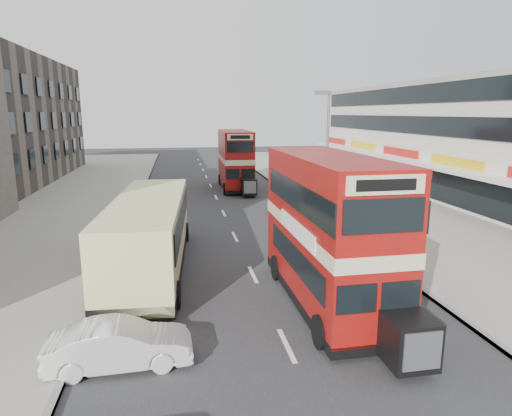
{
  "coord_description": "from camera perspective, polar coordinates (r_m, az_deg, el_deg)",
  "views": [
    {
      "loc": [
        -3.0,
        -9.71,
        6.78
      ],
      "look_at": [
        -0.16,
        6.36,
        3.27
      ],
      "focal_mm": 31.23,
      "sensor_mm": 36.0,
      "label": 1
    }
  ],
  "objects": [
    {
      "name": "ground",
      "position": [
        12.21,
        6.37,
        -21.65
      ],
      "size": [
        160.0,
        160.0,
        0.0
      ],
      "primitive_type": "plane",
      "color": "#28282B",
      "rests_on": "ground"
    },
    {
      "name": "road_surface",
      "position": [
        30.62,
        -4.16,
        -0.67
      ],
      "size": [
        12.0,
        90.0,
        0.01
      ],
      "primitive_type": "cube",
      "color": "#28282B",
      "rests_on": "ground"
    },
    {
      "name": "pavement_right",
      "position": [
        33.94,
        16.42,
        0.25
      ],
      "size": [
        12.0,
        90.0,
        0.15
      ],
      "primitive_type": "cube",
      "color": "gray",
      "rests_on": "ground"
    },
    {
      "name": "pavement_left",
      "position": [
        31.76,
        -26.24,
        -1.32
      ],
      "size": [
        12.0,
        90.0,
        0.15
      ],
      "primitive_type": "cube",
      "color": "gray",
      "rests_on": "ground"
    },
    {
      "name": "kerb_left",
      "position": [
        30.61,
        -15.6,
        -0.96
      ],
      "size": [
        0.2,
        90.0,
        0.16
      ],
      "primitive_type": "cube",
      "color": "gray",
      "rests_on": "ground"
    },
    {
      "name": "kerb_right",
      "position": [
        31.78,
        6.84,
        -0.12
      ],
      "size": [
        0.2,
        90.0,
        0.16
      ],
      "primitive_type": "cube",
      "color": "gray",
      "rests_on": "ground"
    },
    {
      "name": "commercial_row",
      "position": [
        39.19,
        26.09,
        7.88
      ],
      "size": [
        9.9,
        46.2,
        9.3
      ],
      "color": "beige",
      "rests_on": "ground"
    },
    {
      "name": "street_lamp",
      "position": [
        29.36,
        9.0,
        8.1
      ],
      "size": [
        1.0,
        0.2,
        8.12
      ],
      "color": "slate",
      "rests_on": "ground"
    },
    {
      "name": "bus_main",
      "position": [
        15.82,
        9.33,
        -2.88
      ],
      "size": [
        2.68,
        9.39,
        5.16
      ],
      "rotation": [
        0.0,
        0.0,
        3.15
      ],
      "color": "black",
      "rests_on": "ground"
    },
    {
      "name": "bus_second",
      "position": [
        40.16,
        -2.66,
        6.22
      ],
      "size": [
        2.68,
        9.17,
        5.02
      ],
      "rotation": [
        0.0,
        0.0,
        3.12
      ],
      "color": "black",
      "rests_on": "ground"
    },
    {
      "name": "coach",
      "position": [
        19.91,
        -13.49,
        -2.85
      ],
      "size": [
        3.49,
        11.28,
        2.95
      ],
      "rotation": [
        0.0,
        0.0,
        -0.06
      ],
      "color": "black",
      "rests_on": "ground"
    },
    {
      "name": "car_left_front",
      "position": [
        13.09,
        -17.03,
        -16.42
      ],
      "size": [
        3.9,
        1.49,
        1.27
      ],
      "primitive_type": "imported",
      "rotation": [
        0.0,
        0.0,
        1.61
      ],
      "color": "silver",
      "rests_on": "ground"
    },
    {
      "name": "car_right_a",
      "position": [
        25.69,
        8.75,
        -1.77
      ],
      "size": [
        4.59,
        1.93,
        1.32
      ],
      "primitive_type": "imported",
      "rotation": [
        0.0,
        0.0,
        -1.59
      ],
      "color": "#A52510",
      "rests_on": "ground"
    },
    {
      "name": "car_right_b",
      "position": [
        30.95,
        5.79,
        0.61
      ],
      "size": [
        4.72,
        2.62,
        1.25
      ],
      "primitive_type": "imported",
      "rotation": [
        0.0,
        0.0,
        -1.7
      ],
      "color": "#C88E14",
      "rests_on": "ground"
    },
    {
      "name": "pedestrian_near",
      "position": [
        26.59,
        16.57,
        -0.83
      ],
      "size": [
        0.78,
        0.77,
        1.78
      ],
      "primitive_type": "imported",
      "rotation": [
        0.0,
        0.0,
        3.89
      ],
      "color": "gray",
      "rests_on": "pavement_right"
    },
    {
      "name": "pedestrian_far",
      "position": [
        42.49,
        5.03,
        4.43
      ],
      "size": [
        1.22,
        0.84,
        1.92
      ],
      "primitive_type": "imported",
      "rotation": [
        0.0,
        0.0,
        0.37
      ],
      "color": "gray",
      "rests_on": "pavement_right"
    },
    {
      "name": "cyclist",
      "position": [
        28.3,
        3.49,
        -0.44
      ],
      "size": [
        0.78,
        1.87,
        1.89
      ],
      "rotation": [
        0.0,
        0.0,
        0.08
      ],
      "color": "gray",
      "rests_on": "ground"
    }
  ]
}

